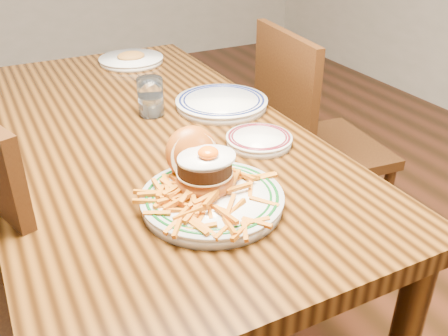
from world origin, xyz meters
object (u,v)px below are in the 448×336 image
chair_right (309,141)px  main_plate (209,186)px  table (143,156)px  side_plate (259,139)px

chair_right → main_plate: bearing=44.6°
table → chair_right: (0.71, 0.12, -0.16)m
chair_right → main_plate: (-0.70, -0.56, 0.29)m
table → side_plate: bearing=-43.8°
chair_right → side_plate: bearing=44.6°
main_plate → side_plate: 0.31m
main_plate → side_plate: main_plate is taller
main_plate → chair_right: bearing=40.3°
main_plate → side_plate: size_ratio=1.70×
side_plate → chair_right: bearing=56.3°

